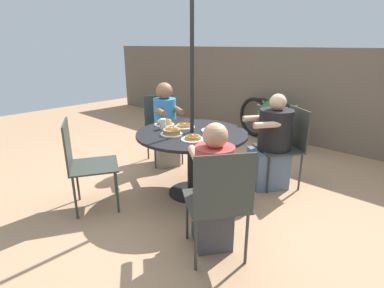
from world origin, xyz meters
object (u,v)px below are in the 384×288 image
at_px(diner_south, 213,192).
at_px(coffee_cup, 215,138).
at_px(pancake_plate_d, 193,138).
at_px(potted_shrub, 273,120).
at_px(pancake_plate_e, 185,126).
at_px(pancake_plate_c, 165,123).
at_px(patio_chair_north, 162,124).
at_px(syrup_bottle, 215,140).
at_px(diner_west, 272,146).
at_px(pancake_plate_b, 172,132).
at_px(diner_north, 166,127).
at_px(drinking_glass_a, 163,124).
at_px(patio_chair_east, 83,160).
at_px(patio_chair_south, 219,198).
at_px(pancake_plate_a, 212,129).
at_px(bicycle, 270,121).
at_px(patio_chair_west, 286,142).
at_px(patio_table, 192,143).

height_order(diner_south, coffee_cup, diner_south).
xyz_separation_m(diner_south, pancake_plate_d, (-0.58, 0.38, 0.25)).
bearing_deg(potted_shrub, diner_south, -70.49).
xyz_separation_m(pancake_plate_e, coffee_cup, (0.62, -0.20, 0.03)).
distance_m(pancake_plate_c, coffee_cup, 0.87).
xyz_separation_m(patio_chair_north, pancake_plate_d, (1.24, -0.68, 0.21)).
xyz_separation_m(pancake_plate_d, syrup_bottle, (0.28, 0.01, 0.04)).
bearing_deg(diner_west, pancake_plate_b, 92.32).
relative_size(diner_north, drinking_glass_a, 9.83).
xyz_separation_m(patio_chair_east, pancake_plate_e, (0.37, 1.09, 0.21)).
height_order(patio_chair_south, pancake_plate_a, patio_chair_south).
distance_m(pancake_plate_b, pancake_plate_e, 0.33).
xyz_separation_m(patio_chair_north, potted_shrub, (0.81, 1.80, -0.13)).
bearing_deg(diner_south, potted_shrub, 56.18).
height_order(patio_chair_north, diner_south, diner_south).
xyz_separation_m(coffee_cup, bicycle, (-0.73, 2.46, -0.41)).
relative_size(pancake_plate_d, potted_shrub, 0.31).
bearing_deg(patio_chair_west, patio_chair_north, 50.24).
distance_m(patio_chair_north, potted_shrub, 1.97).
bearing_deg(drinking_glass_a, potted_shrub, 87.62).
bearing_deg(patio_chair_south, syrup_bottle, 78.54).
relative_size(patio_chair_north, syrup_bottle, 6.70).
bearing_deg(patio_chair_west, diner_south, 129.44).
relative_size(diner_north, pancake_plate_a, 4.90).
relative_size(patio_chair_west, diner_west, 0.84).
bearing_deg(potted_shrub, coffee_cup, -74.81).
distance_m(pancake_plate_a, pancake_plate_d, 0.39).
bearing_deg(potted_shrub, diner_north, -109.06).
xyz_separation_m(patio_table, bicycle, (-0.32, 2.35, -0.24)).
xyz_separation_m(diner_north, drinking_glass_a, (0.55, -0.53, 0.25)).
distance_m(pancake_plate_e, bicycle, 2.29).
height_order(pancake_plate_d, bicycle, pancake_plate_d).
height_order(diner_north, pancake_plate_c, diner_north).
bearing_deg(pancake_plate_e, diner_north, 155.13).
bearing_deg(syrup_bottle, patio_chair_north, 156.36).
distance_m(patio_chair_east, potted_shrub, 3.30).
xyz_separation_m(diner_west, pancake_plate_a, (-0.43, -0.60, 0.25)).
xyz_separation_m(pancake_plate_b, syrup_bottle, (0.57, 0.03, 0.02)).
bearing_deg(bicycle, diner_south, -56.08).
bearing_deg(bicycle, coffee_cup, -60.04).
height_order(patio_chair_west, drinking_glass_a, patio_chair_west).
bearing_deg(patio_chair_south, pancake_plate_b, 101.81).
relative_size(pancake_plate_e, potted_shrub, 0.31).
bearing_deg(pancake_plate_b, diner_south, -22.58).
relative_size(pancake_plate_d, pancake_plate_e, 1.00).
distance_m(pancake_plate_a, bicycle, 2.24).
distance_m(patio_chair_west, coffee_cup, 1.11).
xyz_separation_m(patio_chair_east, coffee_cup, (0.99, 0.89, 0.24)).
relative_size(diner_north, patio_chair_east, 1.23).
distance_m(patio_table, patio_chair_north, 1.16).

